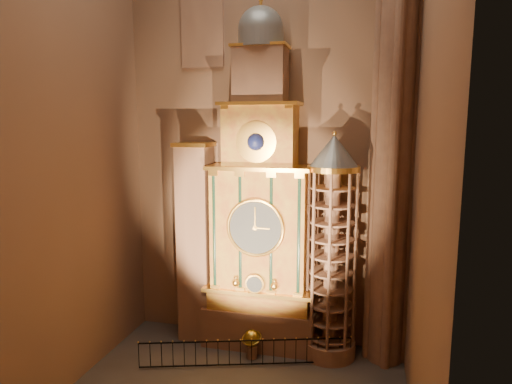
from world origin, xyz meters
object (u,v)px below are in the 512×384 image
(iron_railing, at_px, (246,353))
(portrait_tower, at_px, (196,242))
(astronomical_clock, at_px, (260,216))
(stair_turret, at_px, (331,250))
(celestial_globe, at_px, (252,341))

(iron_railing, bearing_deg, portrait_tower, 145.15)
(astronomical_clock, distance_m, portrait_tower, 3.73)
(astronomical_clock, xyz_separation_m, iron_railing, (-0.12, -2.26, -6.01))
(astronomical_clock, relative_size, stair_turret, 1.55)
(astronomical_clock, bearing_deg, iron_railing, -93.13)
(stair_turret, xyz_separation_m, iron_railing, (-3.62, -2.00, -4.60))
(portrait_tower, height_order, iron_railing, portrait_tower)
(portrait_tower, bearing_deg, stair_turret, -2.33)
(stair_turret, relative_size, celestial_globe, 7.71)
(portrait_tower, xyz_separation_m, celestial_globe, (3.33, -1.44, -4.31))
(portrait_tower, relative_size, stair_turret, 0.94)
(celestial_globe, distance_m, iron_railing, 0.86)
(stair_turret, height_order, iron_railing, stair_turret)
(celestial_globe, bearing_deg, astronomical_clock, 87.08)
(portrait_tower, xyz_separation_m, stair_turret, (6.90, -0.28, 0.12))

